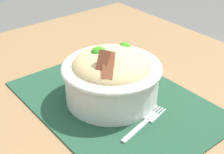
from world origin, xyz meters
TOP-DOWN VIEW (x-y plane):
  - table at (0.00, 0.00)m, footprint 1.04×0.84m
  - placemat at (-0.03, -0.00)m, footprint 0.41×0.29m
  - bowl at (-0.04, 0.00)m, footprint 0.20×0.20m
  - fork at (0.06, -0.00)m, footprint 0.04×0.12m

SIDE VIEW (x-z plane):
  - table at x=0.00m, z-range 0.28..0.99m
  - placemat at x=-0.03m, z-range 0.70..0.70m
  - fork at x=0.06m, z-range 0.70..0.71m
  - bowl at x=-0.04m, z-range 0.70..0.82m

